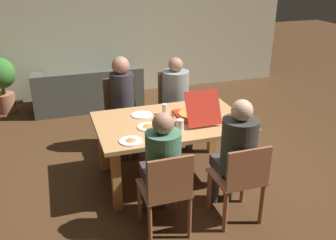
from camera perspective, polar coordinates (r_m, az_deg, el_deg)
The scene contains 20 objects.
ground_plane at distance 4.48m, azimuth 0.40°, elevation -8.60°, with size 20.00×20.00×0.00m, color #4C2F19.
back_wall at distance 7.05m, azimuth -8.34°, elevation 15.04°, with size 6.74×0.12×2.76m, color beige.
dining_table at distance 4.18m, azimuth 0.43°, elevation -1.33°, with size 1.66×1.07×0.72m.
chair_0 at distance 5.18m, azimuth 0.80°, elevation 2.68°, with size 0.40×0.38×0.98m.
person_0 at distance 5.00m, azimuth 1.35°, elevation 3.89°, with size 0.36×0.55×1.20m.
chair_1 at distance 3.61m, azimuth 11.03°, elevation -9.04°, with size 0.45×0.44×0.85m.
person_1 at distance 3.58m, azimuth 10.39°, elevation -4.46°, with size 0.34×0.51×1.24m.
chair_2 at distance 5.04m, azimuth -7.09°, elevation 1.41°, with size 0.45×0.40×0.94m.
person_2 at distance 4.82m, azimuth -6.87°, elevation 3.34°, with size 0.30×0.53×1.26m.
chair_3 at distance 3.35m, azimuth -0.22°, elevation -10.57°, with size 0.42×0.44×0.87m.
person_3 at distance 3.37m, azimuth -1.04°, elevation -6.42°, with size 0.32×0.53×1.20m.
pizza_box_0 at distance 4.22m, azimuth 4.15°, elevation 1.04°, with size 0.38×0.56×0.37m.
plate_0 at distance 3.69m, azimuth -5.71°, elevation -3.16°, with size 0.23×0.23×0.03m.
plate_1 at distance 4.29m, azimuth -4.01°, elevation 0.79°, with size 0.24×0.24×0.01m.
plate_2 at distance 3.98m, azimuth -2.99°, elevation -1.00°, with size 0.24×0.24×0.03m.
drinking_glass_0 at distance 4.03m, azimuth 0.37°, elevation 0.12°, with size 0.07×0.07×0.11m, color #DCC85A.
drinking_glass_1 at distance 4.28m, azimuth -0.53°, elevation 1.65°, with size 0.06×0.06×0.13m, color silver.
drinking_glass_2 at distance 3.85m, azimuth 1.86°, elevation -0.88°, with size 0.08×0.08×0.13m, color silver.
couch at distance 6.61m, azimuth -12.14°, elevation 4.19°, with size 1.81×0.86×0.71m.
potted_plant at distance 6.72m, azimuth -24.14°, elevation 5.56°, with size 0.46×0.46×0.92m.
Camera 1 is at (-1.21, -3.60, 2.37)m, focal length 39.79 mm.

